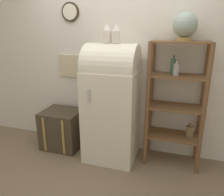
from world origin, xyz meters
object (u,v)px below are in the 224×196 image
globe (185,25)px  vase_center (116,34)px  refrigerator (112,101)px  vase_left (107,34)px  suitcase_trunk (63,129)px

globe → vase_center: 0.79m
refrigerator → vase_left: 0.85m
globe → vase_center: size_ratio=1.43×
vase_left → refrigerator: bearing=-2.9°
vase_left → vase_center: vase_left is taller
suitcase_trunk → vase_center: 1.61m
refrigerator → vase_left: vase_left is taller
vase_center → vase_left: bearing=176.1°
refrigerator → suitcase_trunk: refrigerator is taller
vase_left → vase_center: size_ratio=1.02×
suitcase_trunk → globe: bearing=3.3°
globe → vase_center: (-0.77, -0.12, -0.10)m
globe → vase_left: bearing=-172.5°
suitcase_trunk → vase_left: vase_left is taller
refrigerator → suitcase_trunk: size_ratio=2.73×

